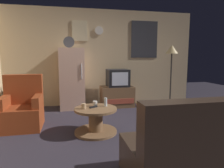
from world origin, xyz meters
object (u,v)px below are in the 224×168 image
mug_ceramic_tan (84,106)px  fridge (72,78)px  armchair (23,109)px  book_stack (140,104)px  wine_glass (106,102)px  mug_ceramic_white (95,104)px  crt_tv (118,78)px  tv_stand (117,96)px  remote_control (93,107)px  couch (209,151)px  coffee_table (96,120)px  standing_lamp (172,54)px

mug_ceramic_tan → fridge: bearing=94.9°
armchair → book_stack: 2.86m
wine_glass → mug_ceramic_white: 0.19m
wine_glass → crt_tv: bearing=69.3°
tv_stand → remote_control: bearing=-115.9°
armchair → remote_control: bearing=-22.7°
couch → book_stack: 3.16m
fridge → mug_ceramic_tan: bearing=-85.1°
mug_ceramic_white → book_stack: mug_ceramic_white is taller
coffee_table → wine_glass: (0.19, 0.09, 0.29)m
tv_stand → crt_tv: crt_tv is taller
wine_glass → standing_lamp: bearing=34.9°
wine_glass → mug_ceramic_tan: 0.40m
remote_control → standing_lamp: bearing=1.9°
book_stack → standing_lamp: bearing=-6.9°
mug_ceramic_white → armchair: armchair is taller
fridge → book_stack: fridge is taller
tv_stand → book_stack: bearing=-13.6°
mug_ceramic_white → mug_ceramic_tan: same height
crt_tv → coffee_table: size_ratio=0.75×
coffee_table → armchair: 1.39m
standing_lamp → coffee_table: (-2.18, -1.48, -1.14)m
tv_stand → wine_glass: 1.75m
wine_glass → couch: 1.84m
wine_glass → mug_ceramic_tan: bearing=-165.6°
standing_lamp → book_stack: bearing=173.1°
tv_stand → remote_control: tv_stand is taller
crt_tv → remote_control: size_ratio=3.60×
wine_glass → mug_ceramic_white: size_ratio=1.67×
mug_ceramic_white → remote_control: mug_ceramic_white is taller
fridge → remote_control: fridge is taller
fridge → coffee_table: 1.89m
couch → book_stack: bearing=82.8°
fridge → book_stack: size_ratio=8.16×
couch → mug_ceramic_white: bearing=120.0°
fridge → couch: size_ratio=1.04×
remote_control → wine_glass: bearing=-17.0°
armchair → standing_lamp: bearing=15.0°
crt_tv → mug_ceramic_white: 1.79m
mug_ceramic_white → mug_ceramic_tan: bearing=-144.7°
fridge → armchair: fridge is taller
crt_tv → armchair: crt_tv is taller
crt_tv → armchair: bearing=-150.7°
tv_stand → standing_lamp: 1.79m
fridge → wine_glass: fridge is taller
remote_control → armchair: armchair is taller
standing_lamp → armchair: standing_lamp is taller
tv_stand → armchair: bearing=-150.4°
wine_glass → book_stack: (1.19, 1.49, -0.45)m
mug_ceramic_white → remote_control: 0.12m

